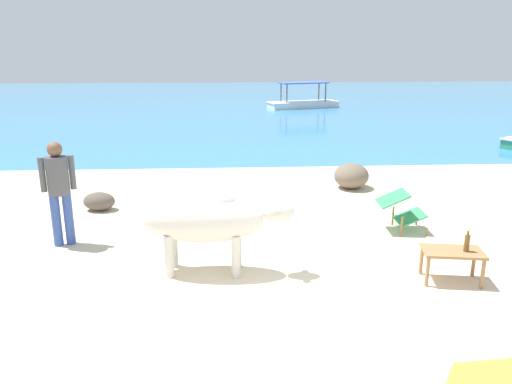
{
  "coord_description": "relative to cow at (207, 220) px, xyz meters",
  "views": [
    {
      "loc": [
        -0.85,
        -5.37,
        2.99
      ],
      "look_at": [
        -0.36,
        3.0,
        0.55
      ],
      "focal_mm": 34.83,
      "sensor_mm": 36.0,
      "label": 1
    }
  ],
  "objects": [
    {
      "name": "sand_beach",
      "position": [
        1.13,
        -0.88,
        -0.78
      ],
      "size": [
        18.0,
        14.0,
        0.04
      ],
      "primitive_type": "cube",
      "color": "beige",
      "rests_on": "ground"
    },
    {
      "name": "water_surface",
      "position": [
        1.13,
        21.12,
        -0.8
      ],
      "size": [
        60.0,
        36.0,
        0.03
      ],
      "primitive_type": "cube",
      "color": "teal",
      "rests_on": "ground"
    },
    {
      "name": "cow",
      "position": [
        0.0,
        0.0,
        0.0
      ],
      "size": [
        2.04,
        0.72,
        1.15
      ],
      "rotation": [
        0.0,
        0.0,
        6.21
      ],
      "color": "beige",
      "rests_on": "sand_beach"
    },
    {
      "name": "low_bench_table",
      "position": [
        3.18,
        -0.47,
        -0.39
      ],
      "size": [
        0.82,
        0.56,
        0.43
      ],
      "rotation": [
        0.0,
        0.0,
        -0.16
      ],
      "color": "olive",
      "rests_on": "sand_beach"
    },
    {
      "name": "bottle",
      "position": [
        3.33,
        -0.51,
        -0.2
      ],
      "size": [
        0.07,
        0.07,
        0.3
      ],
      "color": "brown",
      "rests_on": "low_bench_table"
    },
    {
      "name": "deck_chair_near",
      "position": [
        3.15,
        1.42,
        -0.37
      ],
      "size": [
        0.79,
        0.58,
        0.68
      ],
      "rotation": [
        0.0,
        0.0,
        6.23
      ],
      "color": "olive",
      "rests_on": "sand_beach"
    },
    {
      "name": "person_standing",
      "position": [
        -2.27,
        1.12,
        0.19
      ],
      "size": [
        0.49,
        0.32,
        1.62
      ],
      "rotation": [
        0.0,
        0.0,
        1.9
      ],
      "color": "#334C99",
      "rests_on": "sand_beach"
    },
    {
      "name": "shore_rock_large",
      "position": [
        2.97,
        4.08,
        -0.48
      ],
      "size": [
        0.97,
        1.01,
        0.55
      ],
      "primitive_type": "ellipsoid",
      "rotation": [
        0.0,
        0.0,
        1.24
      ],
      "color": "#6B5B4C",
      "rests_on": "sand_beach"
    },
    {
      "name": "shore_rock_medium",
      "position": [
        -2.14,
        2.82,
        -0.58
      ],
      "size": [
        0.65,
        0.51,
        0.35
      ],
      "primitive_type": "ellipsoid",
      "rotation": [
        0.0,
        0.0,
        3.01
      ],
      "color": "brown",
      "rests_on": "sand_beach"
    },
    {
      "name": "boat_white",
      "position": [
        4.23,
        19.45,
        -0.51
      ],
      "size": [
        3.85,
        2.14,
        1.29
      ],
      "rotation": [
        0.0,
        0.0,
        3.43
      ],
      "color": "white",
      "rests_on": "water_surface"
    }
  ]
}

